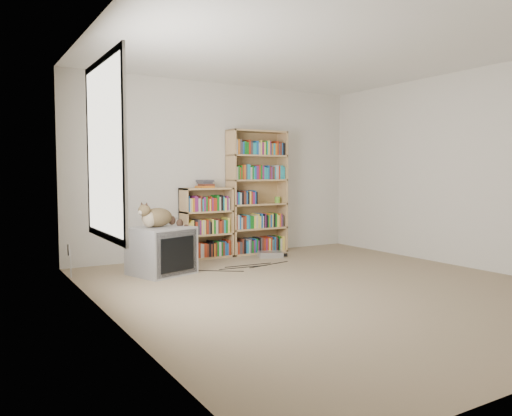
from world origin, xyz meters
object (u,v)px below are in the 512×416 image
crt_tv (161,251)px  bookcase_short (206,225)px  cat (162,220)px  dvd_player (270,254)px  bookcase_tall (257,195)px

crt_tv → bookcase_short: bearing=20.9°
cat → dvd_player: size_ratio=2.05×
cat → dvd_player: cat is taller
crt_tv → bookcase_tall: 2.04m
bookcase_short → dvd_player: bearing=-28.7°
cat → dvd_player: (1.74, 0.32, -0.61)m
crt_tv → cat: (0.02, 0.02, 0.37)m
bookcase_tall → bookcase_short: 0.93m
bookcase_tall → dvd_player: size_ratio=5.42×
bookcase_short → bookcase_tall: bearing=0.1°
bookcase_tall → bookcase_short: bookcase_tall is taller
bookcase_short → dvd_player: (0.80, -0.44, -0.43)m
dvd_player → cat: bearing=-147.1°
cat → bookcase_short: size_ratio=0.70×
cat → bookcase_short: 1.22m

